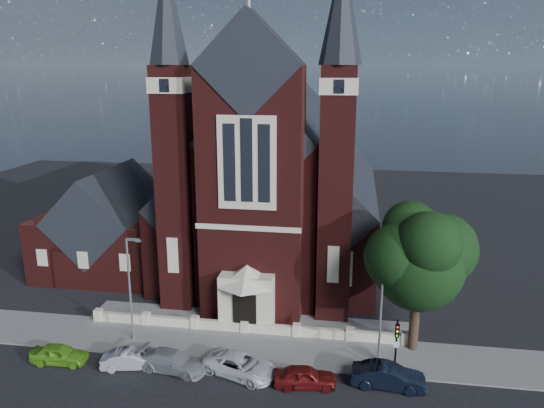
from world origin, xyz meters
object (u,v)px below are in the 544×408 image
Objects in this scene: car_silver_a at (131,359)px; car_navy at (388,376)px; parish_hall at (112,229)px; street_lamp_left at (131,284)px; car_silver_b at (173,361)px; car_white_suv at (240,365)px; car_dark_red at (305,377)px; street_tree at (421,261)px; car_lime_van at (59,354)px; street_lamp_right at (383,300)px; church at (277,184)px; traffic_signal at (396,340)px.

car_navy is (17.17, 0.44, 0.12)m from car_silver_a.
parish_hall is at bearing 60.63° from car_navy.
car_silver_b is (4.18, -3.37, -3.91)m from street_lamp_left.
car_white_suv reaches higher than car_silver_b.
street_lamp_left is 1.70× the size of car_silver_b.
street_lamp_left is at bearing 66.27° from car_dark_red.
street_tree is 8.08m from car_navy.
street_lamp_left is 6.63m from car_lime_van.
car_silver_b is at bearing -166.31° from street_lamp_right.
car_dark_red is (11.90, -0.31, 0.05)m from car_silver_a.
parish_hall is 2.57× the size of car_silver_b.
street_lamp_right is at bearing -145.74° from street_tree.
church is at bearing 0.80° from car_silver_b.
car_navy reaches higher than car_lime_van.
car_navy is at bearing -113.77° from street_tree.
car_dark_red is at bearing -143.24° from street_tree.
parish_hall is 3.05× the size of traffic_signal.
street_lamp_left is 2.06× the size of car_silver_a.
car_silver_a is (5.11, 0.19, -0.03)m from car_lime_van.
car_navy is at bearing -69.66° from car_white_suv.
parish_hall is 2.61× the size of car_navy.
car_navy is (0.41, -3.05, -3.83)m from street_lamp_right.
car_silver_b reaches higher than car_lime_van.
car_lime_van is (-21.87, -3.68, -3.93)m from street_lamp_right.
street_tree is 2.64× the size of car_dark_red.
street_lamp_left is 19.08m from traffic_signal.
street_lamp_right is at bearing -51.43° from car_white_suv.
car_dark_red is at bearing 101.43° from car_navy.
traffic_signal is 0.79× the size of car_white_suv.
car_silver_a is at bearing -70.39° from street_lamp_left.
parish_hall reaches higher than car_navy.
church reaches higher than street_tree.
car_dark_red is at bearing -77.03° from church.
parish_hall reaches higher than car_silver_a.
street_tree is at bearing -23.26° from parish_hall.
car_white_suv is at bearing -45.52° from parish_hall.
car_lime_van is (-11.78, -22.62, -7.51)m from church.
church reaches higher than parish_hall.
street_tree is at bearing 34.26° from street_lamp_right.
street_lamp_right is 4.91m from car_navy.
car_navy is at bearing -91.18° from car_lime_van.
car_silver_a is 7.54m from car_white_suv.
church reaches higher than street_lamp_right.
street_tree is 25.75m from car_lime_van.
street_lamp_left is at bearing 175.24° from traffic_signal.
church is 24.50m from car_dark_red.
church is 17.26m from parish_hall.
car_navy is at bearing -9.39° from street_lamp_left.
traffic_signal is at bearing -76.60° from car_dark_red.
street_lamp_right is 7.29m from car_dark_red.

